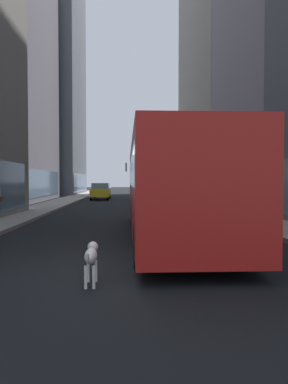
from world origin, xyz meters
TOP-DOWN VIEW (x-y plane):
  - ground_plane at (0.00, 35.00)m, footprint 120.00×120.00m
  - sidewalk_left at (-5.70, 35.00)m, footprint 2.40×110.00m
  - sidewalk_right at (5.70, 35.00)m, footprint 2.40×110.00m
  - building_left_far at (-11.90, 41.61)m, footprint 10.86×14.12m
  - building_right_far at (11.90, 37.30)m, footprint 8.34×21.75m
  - transit_bus at (1.20, 4.31)m, footprint 2.78×11.53m
  - car_black_suv at (2.80, 44.61)m, footprint 1.84×4.71m
  - car_yellow_taxi at (-2.80, 28.21)m, footprint 1.76×4.77m
  - car_white_van at (1.20, 31.07)m, footprint 1.81×3.92m
  - car_red_coupe at (2.80, 19.81)m, footprint 1.85×4.68m
  - dalmatian_dog at (-0.86, -1.05)m, footprint 0.22×0.96m

SIDE VIEW (x-z plane):
  - ground_plane at x=0.00m, z-range 0.00..0.00m
  - sidewalk_left at x=-5.70m, z-range 0.00..0.15m
  - sidewalk_right at x=5.70m, z-range 0.00..0.15m
  - dalmatian_dog at x=-0.86m, z-range 0.15..0.87m
  - car_white_van at x=1.20m, z-range 0.01..1.63m
  - car_yellow_taxi at x=-2.80m, z-range 0.01..1.63m
  - car_red_coupe at x=2.80m, z-range 0.01..1.63m
  - car_black_suv at x=2.80m, z-range 0.01..1.63m
  - transit_bus at x=1.20m, z-range 0.25..3.30m
  - building_left_far at x=-11.90m, z-range -0.01..29.28m
  - building_right_far at x=11.90m, z-range -0.01..32.66m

